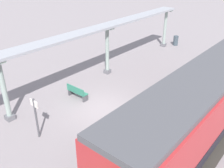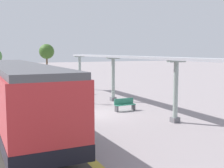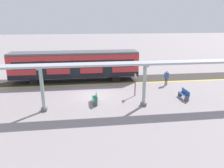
{
  "view_description": "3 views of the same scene",
  "coord_description": "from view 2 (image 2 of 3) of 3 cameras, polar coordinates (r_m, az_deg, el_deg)",
  "views": [
    {
      "loc": [
        -8.64,
        9.27,
        8.13
      ],
      "look_at": [
        -0.25,
        -0.61,
        1.53
      ],
      "focal_mm": 40.43,
      "sensor_mm": 36.0,
      "label": 1
    },
    {
      "loc": [
        -7.32,
        -17.43,
        4.13
      ],
      "look_at": [
        0.68,
        -0.87,
        2.04
      ],
      "focal_mm": 46.53,
      "sensor_mm": 36.0,
      "label": 2
    },
    {
      "loc": [
        19.29,
        -0.7,
        7.09
      ],
      "look_at": [
        0.58,
        1.72,
        1.23
      ],
      "focal_mm": 33.65,
      "sensor_mm": 36.0,
      "label": 3
    }
  ],
  "objects": [
    {
      "name": "trackbed",
      "position": [
        18.03,
        -18.63,
        -7.09
      ],
      "size": [
        3.2,
        44.26,
        0.01
      ],
      "primitive_type": "cube",
      "color": "#38332D",
      "rests_on": "ground"
    },
    {
      "name": "bench_mid_platform",
      "position": [
        20.2,
        2.49,
        -4.04
      ],
      "size": [
        1.51,
        0.46,
        0.86
      ],
      "color": "#2F7E63",
      "rests_on": "ground"
    },
    {
      "name": "train_near_carriage",
      "position": [
        15.86,
        -17.99,
        -2.15
      ],
      "size": [
        2.65,
        14.64,
        3.48
      ],
      "color": "red",
      "rests_on": "ground"
    },
    {
      "name": "canopy_beam",
      "position": [
        20.23,
        5.54,
        5.22
      ],
      "size": [
        1.2,
        25.84,
        0.16
      ],
      "primitive_type": "cube",
      "color": "#A8AAB2",
      "rests_on": "canopy_pillar_nearest"
    },
    {
      "name": "ground_plane",
      "position": [
        19.35,
        -2.96,
        -5.85
      ],
      "size": [
        176.0,
        176.0,
        0.0
      ],
      "primitive_type": "plane",
      "color": "gray"
    },
    {
      "name": "passenger_waiting_near_edge",
      "position": [
        26.29,
        -14.3,
        -0.48
      ],
      "size": [
        0.28,
        0.5,
        1.65
      ],
      "color": "#2C2725",
      "rests_on": "ground"
    },
    {
      "name": "canopy_pillar_fourth",
      "position": [
        31.68,
        -6.36,
        2.28
      ],
      "size": [
        1.1,
        0.44,
        3.61
      ],
      "color": "slate",
      "rests_on": "ground"
    },
    {
      "name": "canopy_pillar_second",
      "position": [
        17.12,
        12.39,
        -1.37
      ],
      "size": [
        1.1,
        0.44,
        3.61
      ],
      "color": "slate",
      "rests_on": "ground"
    },
    {
      "name": "tree_left_background",
      "position": [
        55.31,
        -12.72,
        6.22
      ],
      "size": [
        2.77,
        2.77,
        5.45
      ],
      "color": "brown",
      "rests_on": "ground"
    },
    {
      "name": "bench_near_end",
      "position": [
        27.62,
        -5.78,
        -1.22
      ],
      "size": [
        1.5,
        0.44,
        0.86
      ],
      "color": "#2E579D",
      "rests_on": "ground"
    },
    {
      "name": "tactile_edge_strip",
      "position": [
        18.32,
        -12.98,
        -6.69
      ],
      "size": [
        0.42,
        32.26,
        0.01
      ],
      "primitive_type": "cube",
      "color": "gold",
      "rests_on": "ground"
    },
    {
      "name": "canopy_pillar_third",
      "position": [
        24.05,
        0.24,
        1.01
      ],
      "size": [
        1.1,
        0.44,
        3.61
      ],
      "color": "slate",
      "rests_on": "ground"
    },
    {
      "name": "platform_info_sign",
      "position": [
        22.99,
        -5.17,
        -0.54
      ],
      "size": [
        0.56,
        0.1,
        2.2
      ],
      "color": "#4C4C51",
      "rests_on": "ground"
    }
  ]
}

